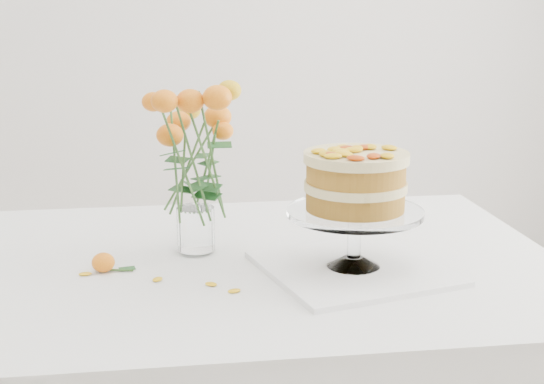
# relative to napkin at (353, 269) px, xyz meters

# --- Properties ---
(table) EXTENTS (1.43, 0.93, 0.76)m
(table) POSITION_rel_napkin_xyz_m (-0.26, 0.10, -0.09)
(table) COLOR tan
(table) RESTS_ON ground
(napkin) EXTENTS (0.41, 0.41, 0.01)m
(napkin) POSITION_rel_napkin_xyz_m (0.00, 0.00, 0.00)
(napkin) COLOR white
(napkin) RESTS_ON table
(cake_stand) EXTENTS (0.27, 0.27, 0.24)m
(cake_stand) POSITION_rel_napkin_xyz_m (0.00, 0.00, 0.17)
(cake_stand) COLOR white
(cake_stand) RESTS_ON napkin
(rose_vase) EXTENTS (0.30, 0.30, 0.40)m
(rose_vase) POSITION_rel_napkin_xyz_m (-0.30, 0.16, 0.23)
(rose_vase) COLOR white
(rose_vase) RESTS_ON table
(loose_rose_far) EXTENTS (0.08, 0.05, 0.04)m
(loose_rose_far) POSITION_rel_napkin_xyz_m (-0.49, 0.07, 0.01)
(loose_rose_far) COLOR #E05D0A
(loose_rose_far) RESTS_ON table
(stray_petal_a) EXTENTS (0.03, 0.02, 0.00)m
(stray_petal_a) POSITION_rel_napkin_xyz_m (-0.38, 0.00, -0.00)
(stray_petal_a) COLOR yellow
(stray_petal_a) RESTS_ON table
(stray_petal_b) EXTENTS (0.03, 0.02, 0.00)m
(stray_petal_b) POSITION_rel_napkin_xyz_m (-0.28, -0.04, -0.00)
(stray_petal_b) COLOR yellow
(stray_petal_b) RESTS_ON table
(stray_petal_c) EXTENTS (0.03, 0.02, 0.00)m
(stray_petal_c) POSITION_rel_napkin_xyz_m (-0.24, -0.08, -0.00)
(stray_petal_c) COLOR yellow
(stray_petal_c) RESTS_ON table
(stray_petal_d) EXTENTS (0.03, 0.02, 0.00)m
(stray_petal_d) POSITION_rel_napkin_xyz_m (-0.52, 0.05, -0.00)
(stray_petal_d) COLOR yellow
(stray_petal_d) RESTS_ON table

